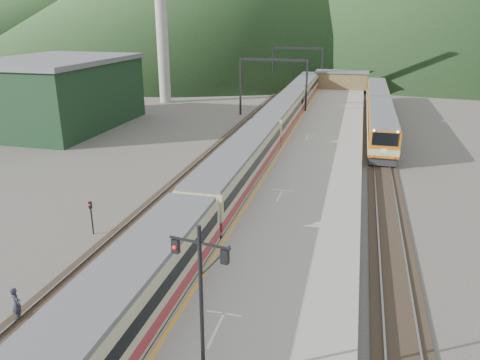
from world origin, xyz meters
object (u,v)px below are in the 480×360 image
(second_train, at_px, (379,110))
(main_train, at_px, (266,134))
(worker, at_px, (16,304))
(signal_mast, at_px, (201,291))

(second_train, bearing_deg, main_train, -123.59)
(worker, bearing_deg, signal_mast, -170.03)
(main_train, xyz_separation_m, second_train, (11.50, 17.31, -0.17))
(main_train, distance_m, second_train, 20.78)
(second_train, relative_size, signal_mast, 6.20)
(signal_mast, distance_m, worker, 11.15)
(worker, bearing_deg, second_train, -85.15)
(second_train, distance_m, signal_mast, 50.63)
(signal_mast, bearing_deg, second_train, 81.75)
(second_train, xyz_separation_m, signal_mast, (-7.26, -50.03, 2.86))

